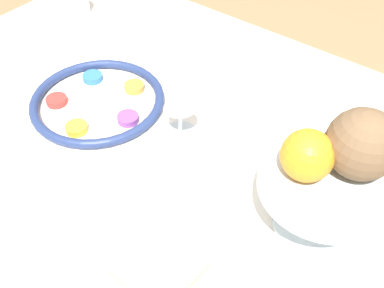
{
  "coord_description": "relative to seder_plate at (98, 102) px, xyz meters",
  "views": [
    {
      "loc": [
        0.42,
        -0.47,
        1.38
      ],
      "look_at": [
        0.06,
        -0.01,
        0.79
      ],
      "focal_mm": 42.0,
      "sensor_mm": 36.0,
      "label": 1
    }
  ],
  "objects": [
    {
      "name": "bread_plate",
      "position": [
        0.36,
        -0.21,
        -0.01
      ],
      "size": [
        0.17,
        0.17,
        0.02
      ],
      "color": "silver",
      "rests_on": "dining_table"
    },
    {
      "name": "fruit_stand",
      "position": [
        0.5,
        0.01,
        0.08
      ],
      "size": [
        0.2,
        0.2,
        0.13
      ],
      "color": "silver",
      "rests_on": "dining_table"
    },
    {
      "name": "cup_far",
      "position": [
        -0.34,
        0.25,
        0.02
      ],
      "size": [
        0.07,
        0.07,
        0.07
      ],
      "color": "silver",
      "rests_on": "dining_table"
    },
    {
      "name": "napkin_roll",
      "position": [
        0.23,
        -0.12,
        0.01
      ],
      "size": [
        0.19,
        0.11,
        0.04
      ],
      "color": "white",
      "rests_on": "dining_table"
    },
    {
      "name": "spoon",
      "position": [
        0.21,
        -0.16,
        -0.01
      ],
      "size": [
        0.15,
        0.03,
        0.01
      ],
      "color": "silver",
      "rests_on": "dining_table"
    },
    {
      "name": "fork_left",
      "position": [
        -0.06,
        0.23,
        -0.01
      ],
      "size": [
        0.02,
        0.17,
        0.01
      ],
      "color": "silver",
      "rests_on": "dining_table"
    },
    {
      "name": "wine_glass",
      "position": [
        0.19,
        0.04,
        0.07
      ],
      "size": [
        0.07,
        0.07,
        0.13
      ],
      "color": "silver",
      "rests_on": "dining_table"
    },
    {
      "name": "orange_fruit",
      "position": [
        0.47,
        -0.01,
        0.15
      ],
      "size": [
        0.08,
        0.08,
        0.08
      ],
      "color": "orange",
      "rests_on": "fruit_stand"
    },
    {
      "name": "fork_right",
      "position": [
        -0.03,
        0.23,
        -0.01
      ],
      "size": [
        0.02,
        0.17,
        0.01
      ],
      "color": "silver",
      "rests_on": "dining_table"
    },
    {
      "name": "seder_plate",
      "position": [
        0.0,
        0.0,
        0.0
      ],
      "size": [
        0.28,
        0.28,
        0.03
      ],
      "color": "silver",
      "rests_on": "dining_table"
    },
    {
      "name": "coconut",
      "position": [
        0.52,
        0.04,
        0.16
      ],
      "size": [
        0.11,
        0.11,
        0.11
      ],
      "color": "brown",
      "rests_on": "fruit_stand"
    },
    {
      "name": "dining_table",
      "position": [
        0.19,
        0.02,
        -0.39
      ],
      "size": [
        1.37,
        0.95,
        0.75
      ],
      "color": "silver",
      "rests_on": "ground_plane"
    }
  ]
}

